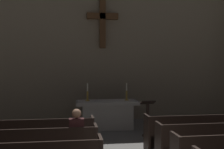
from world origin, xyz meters
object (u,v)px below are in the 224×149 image
(altar, at_px, (107,114))
(candlestick_right, at_px, (127,95))
(candlestick_left, at_px, (87,95))
(pew_right_row_4, at_px, (216,131))
(pew_left_row_4, at_px, (14,138))
(lone_worshipper, at_px, (77,137))
(lectern, at_px, (148,119))

(altar, relative_size, candlestick_right, 3.52)
(candlestick_left, height_order, candlestick_right, same)
(pew_right_row_4, bearing_deg, pew_left_row_4, 180.00)
(pew_right_row_4, xyz_separation_m, lone_worshipper, (-3.79, -0.99, 0.22))
(candlestick_right, height_order, lone_worshipper, candlestick_right)
(candlestick_left, height_order, lone_worshipper, candlestick_left)
(pew_left_row_4, height_order, lone_worshipper, lone_worshipper)
(candlestick_left, distance_m, candlestick_right, 1.40)
(lone_worshipper, bearing_deg, pew_left_row_4, 146.80)
(candlestick_left, bearing_deg, pew_right_row_4, -39.04)
(candlestick_left, xyz_separation_m, candlestick_right, (1.40, 0.00, 0.00))
(candlestick_left, bearing_deg, altar, 0.00)
(candlestick_right, bearing_deg, lone_worshipper, -116.31)
(altar, height_order, candlestick_right, candlestick_right)
(pew_left_row_4, height_order, pew_right_row_4, same)
(altar, bearing_deg, lectern, -46.19)
(pew_left_row_4, bearing_deg, altar, 45.70)
(pew_left_row_4, distance_m, candlestick_right, 4.38)
(pew_left_row_4, bearing_deg, lectern, 21.79)
(lectern, xyz_separation_m, lone_worshipper, (-2.29, -2.52, 0.14))
(pew_right_row_4, distance_m, candlestick_right, 3.43)
(candlestick_right, bearing_deg, altar, 180.00)
(pew_left_row_4, xyz_separation_m, altar, (2.66, 2.72, 0.06))
(pew_right_row_4, bearing_deg, candlestick_right, 125.71)
(candlestick_left, bearing_deg, pew_left_row_4, -125.71)
(altar, relative_size, lectern, 1.91)
(pew_left_row_4, height_order, lectern, lectern)
(lectern, height_order, lone_worshipper, lone_worshipper)
(altar, xyz_separation_m, candlestick_left, (-0.70, -0.00, 0.67))
(pew_right_row_4, bearing_deg, lone_worshipper, -165.32)
(candlestick_left, bearing_deg, lectern, -32.95)
(pew_left_row_4, xyz_separation_m, candlestick_left, (1.96, 2.72, 0.73))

